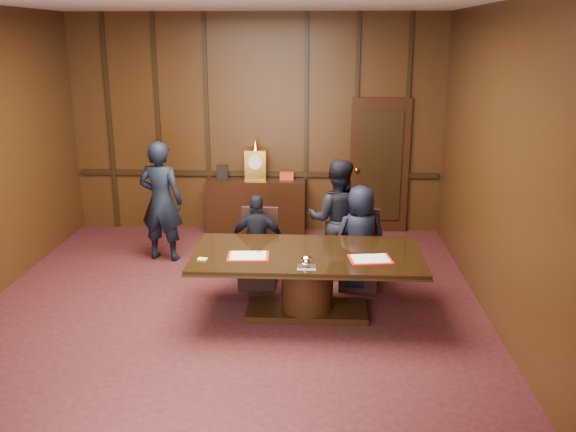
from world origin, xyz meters
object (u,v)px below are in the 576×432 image
object	(u,v)px
signatory_left	(258,241)
witness_left	(161,201)
signatory_right	(360,238)
sideboard	(256,204)
conference_table	(307,273)
witness_right	(337,219)

from	to	relation	value
signatory_left	witness_left	size ratio (longest dim) A/B	0.70
signatory_left	witness_left	bearing A→B (deg)	-31.96
signatory_right	witness_left	xyz separation A→B (m)	(-2.77, 0.94, 0.19)
sideboard	conference_table	size ratio (longest dim) A/B	0.61
sideboard	witness_right	distance (m)	2.28
conference_table	signatory_right	xyz separation A→B (m)	(0.65, 0.80, 0.17)
sideboard	conference_table	bearing A→B (deg)	-73.57
sideboard	witness_right	world-z (taller)	witness_right
witness_right	sideboard	bearing A→B (deg)	-51.48
signatory_left	witness_right	distance (m)	1.10
conference_table	signatory_left	size ratio (longest dim) A/B	2.14
sideboard	signatory_right	world-z (taller)	sideboard
conference_table	signatory_right	world-z (taller)	signatory_right
conference_table	sideboard	bearing A→B (deg)	106.43
signatory_left	witness_right	xyz separation A→B (m)	(1.01, 0.38, 0.20)
conference_table	signatory_left	distance (m)	1.04
signatory_right	conference_table	bearing A→B (deg)	41.03
sideboard	witness_left	bearing A→B (deg)	-133.05
signatory_right	witness_left	world-z (taller)	witness_left
conference_table	signatory_right	bearing A→B (deg)	50.91
signatory_left	witness_right	size ratio (longest dim) A/B	0.76
sideboard	signatory_left	size ratio (longest dim) A/B	1.31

